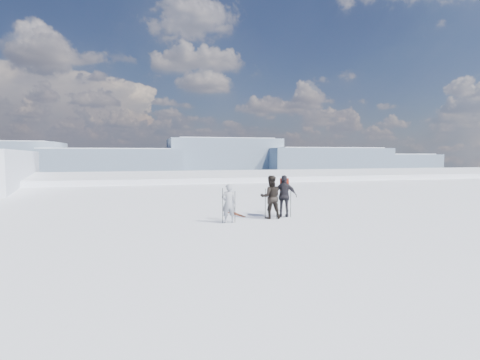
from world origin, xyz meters
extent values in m
plane|color=white|center=(0.00, 60.00, -17.50)|extent=(220.00, 208.01, 71.62)
cube|color=white|center=(0.00, 30.00, -6.50)|extent=(180.00, 16.00, 14.00)
plane|color=navy|center=(0.00, 290.00, -30.00)|extent=(820.00, 820.00, 0.00)
cube|color=slate|center=(-40.00, 440.00, -11.00)|extent=(160.00, 80.00, 38.00)
cube|color=white|center=(-40.00, 440.00, 5.00)|extent=(136.00, 70.00, 8.00)
cube|color=slate|center=(100.00, 470.00, -4.00)|extent=(140.00, 80.00, 52.00)
cube|color=white|center=(100.00, 470.00, 19.00)|extent=(119.00, 70.00, 8.00)
cube|color=slate|center=(230.00, 440.00, -10.00)|extent=(160.00, 80.00, 40.00)
cube|color=white|center=(230.00, 440.00, 7.00)|extent=(136.00, 70.00, 8.00)
cube|color=slate|center=(350.00, 470.00, -14.00)|extent=(130.00, 80.00, 32.00)
cube|color=white|center=(350.00, 470.00, -1.00)|extent=(110.50, 70.00, 8.00)
cone|color=black|center=(-19.00, 35.00, -3.00)|extent=(5.60, 5.60, 10.00)
cone|color=black|center=(-18.00, 32.00, -3.00)|extent=(5.60, 5.60, 10.00)
imported|color=gray|center=(-2.19, 2.90, 0.77)|extent=(0.58, 0.39, 1.53)
imported|color=black|center=(-0.27, 3.39, 0.90)|extent=(0.98, 0.82, 1.80)
imported|color=black|center=(0.43, 3.59, 0.89)|extent=(1.13, 0.76, 1.79)
cube|color=red|center=(0.51, 3.82, 2.05)|extent=(0.43, 0.33, 0.53)
cylinder|color=black|center=(-2.43, 2.83, 0.69)|extent=(0.02, 0.02, 1.37)
cylinder|color=black|center=(-1.94, 2.84, 0.62)|extent=(0.02, 0.02, 1.23)
cylinder|color=black|center=(-0.52, 3.34, 0.63)|extent=(0.02, 0.02, 1.27)
cylinder|color=black|center=(-0.02, 3.35, 0.66)|extent=(0.02, 0.02, 1.32)
cylinder|color=black|center=(0.09, 3.49, 0.66)|extent=(0.02, 0.02, 1.31)
cylinder|color=black|center=(0.68, 3.51, 0.65)|extent=(0.02, 0.02, 1.29)
cube|color=black|center=(-1.47, 4.79, 0.01)|extent=(0.59, 1.65, 0.03)
cube|color=black|center=(-1.33, 4.79, 0.01)|extent=(0.28, 1.70, 0.03)
camera|label=1|loc=(-5.49, -11.21, 2.69)|focal=28.00mm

